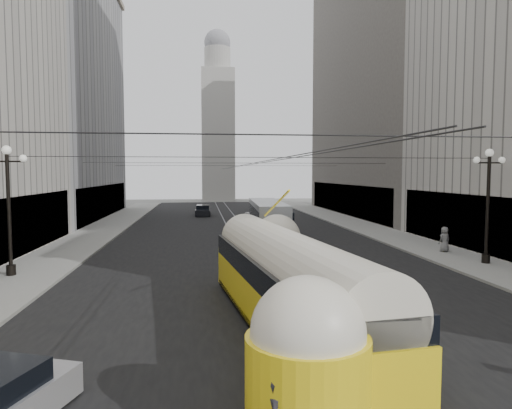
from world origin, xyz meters
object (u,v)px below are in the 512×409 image
object	(u,v)px
city_bus	(268,217)
streetcar	(286,282)
pedestrian_sidewalk_right	(445,239)
pedestrian_crossing_b	(422,361)

from	to	relation	value
city_bus	streetcar	bearing A→B (deg)	-96.88
streetcar	pedestrian_sidewalk_right	size ratio (longest dim) A/B	9.44
city_bus	pedestrian_crossing_b	bearing A→B (deg)	-90.67
city_bus	pedestrian_sidewalk_right	distance (m)	13.91
city_bus	pedestrian_crossing_b	xyz separation A→B (m)	(-0.32, -26.99, -0.76)
city_bus	pedestrian_sidewalk_right	bearing A→B (deg)	-43.78
pedestrian_crossing_b	city_bus	bearing A→B (deg)	-165.95
streetcar	pedestrian_sidewalk_right	world-z (taller)	streetcar
streetcar	pedestrian_crossing_b	distance (m)	5.30
pedestrian_crossing_b	pedestrian_sidewalk_right	xyz separation A→B (m)	(10.35, 17.38, 0.16)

